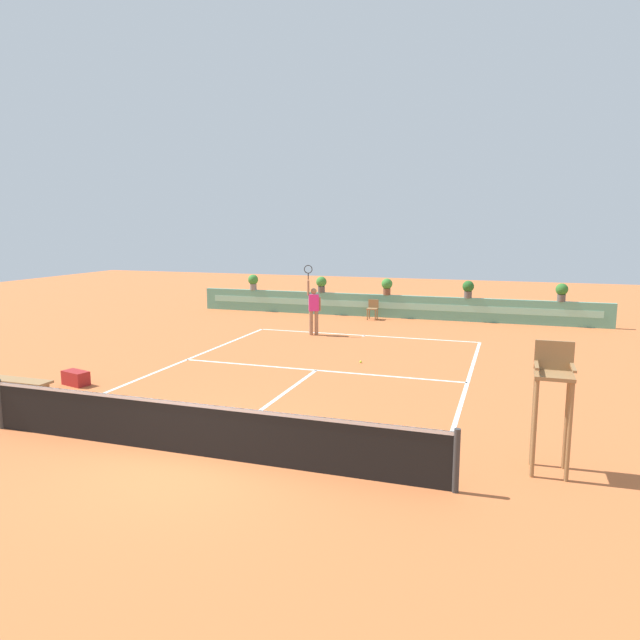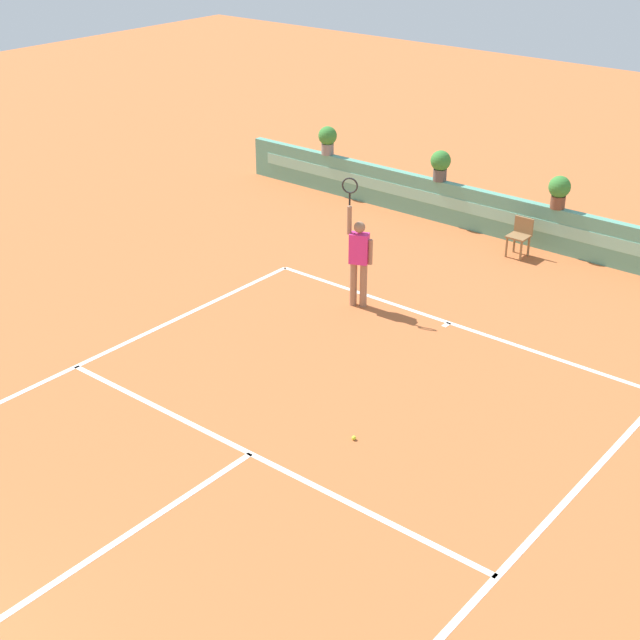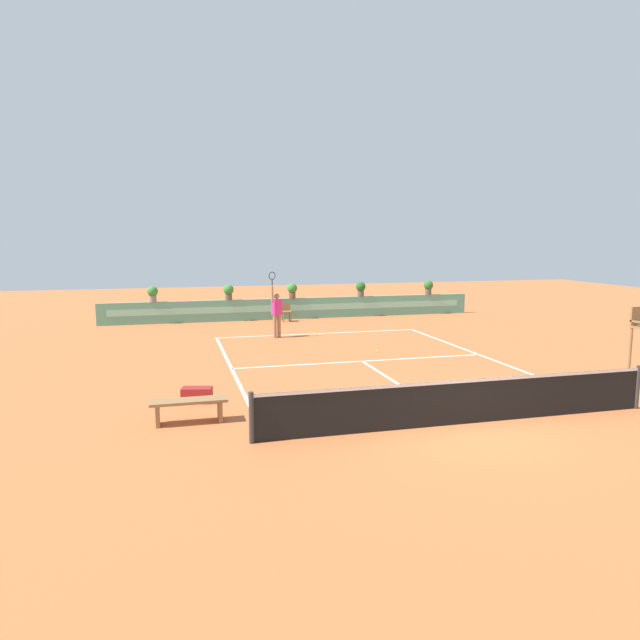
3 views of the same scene
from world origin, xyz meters
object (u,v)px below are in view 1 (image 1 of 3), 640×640
at_px(bench_courtside, 19,385).
at_px(potted_plant_right, 468,288).
at_px(umpire_chair, 553,392).
at_px(ball_kid_chair, 373,308).
at_px(tennis_player, 314,307).
at_px(potted_plant_left, 321,283).
at_px(potted_plant_far_right, 562,291).
at_px(tennis_ball_near_baseline, 361,362).
at_px(potted_plant_far_left, 253,281).
at_px(potted_plant_centre, 387,285).
at_px(gear_bag, 76,378).

xyz_separation_m(bench_courtside, potted_plant_right, (8.84, 14.86, 1.04)).
relative_size(umpire_chair, ball_kid_chair, 2.52).
height_order(tennis_player, potted_plant_left, tennis_player).
relative_size(bench_courtside, potted_plant_far_right, 2.21).
bearing_deg(tennis_player, potted_plant_far_right, 29.53).
bearing_deg(potted_plant_far_right, tennis_player, -150.47).
bearing_deg(ball_kid_chair, tennis_player, -106.17).
bearing_deg(tennis_player, tennis_ball_near_baseline, -53.65).
height_order(tennis_ball_near_baseline, potted_plant_right, potted_plant_right).
xyz_separation_m(potted_plant_far_left, potted_plant_centre, (6.43, 0.00, 0.00)).
bearing_deg(potted_plant_far_right, umpire_chair, -94.52).
xyz_separation_m(tennis_player, potted_plant_right, (5.14, 4.97, 0.36)).
relative_size(potted_plant_left, potted_plant_centre, 1.00).
bearing_deg(umpire_chair, gear_bag, 170.79).
bearing_deg(potted_plant_far_left, potted_plant_right, 0.00).
relative_size(tennis_player, potted_plant_right, 3.57).
xyz_separation_m(ball_kid_chair, tennis_ball_near_baseline, (1.54, -8.00, -0.44)).
bearing_deg(potted_plant_right, tennis_ball_near_baseline, -105.19).
distance_m(bench_courtside, potted_plant_right, 17.33).
bearing_deg(ball_kid_chair, potted_plant_far_right, 5.54).
height_order(potted_plant_left, potted_plant_far_right, same).
distance_m(potted_plant_far_left, potted_plant_left, 3.40).
bearing_deg(potted_plant_far_left, tennis_ball_near_baseline, -49.28).
height_order(bench_courtside, gear_bag, bench_courtside).
xyz_separation_m(potted_plant_centre, potted_plant_far_right, (7.10, 0.00, 0.00)).
bearing_deg(tennis_ball_near_baseline, potted_plant_far_right, 55.48).
xyz_separation_m(bench_courtside, potted_plant_centre, (5.38, 14.86, 1.04)).
bearing_deg(potted_plant_centre, potted_plant_left, 180.00).
bearing_deg(potted_plant_right, ball_kid_chair, -169.40).
height_order(gear_bag, potted_plant_right, potted_plant_right).
xyz_separation_m(tennis_ball_near_baseline, potted_plant_far_right, (6.01, 8.74, 1.38)).
distance_m(tennis_player, tennis_ball_near_baseline, 4.78).
distance_m(ball_kid_chair, tennis_player, 4.45).
xyz_separation_m(tennis_player, potted_plant_left, (-1.35, 4.97, 0.36)).
relative_size(ball_kid_chair, bench_courtside, 0.53).
bearing_deg(ball_kid_chair, potted_plant_left, 164.15).
relative_size(gear_bag, potted_plant_right, 0.97).
height_order(potted_plant_far_left, potted_plant_left, same).
relative_size(tennis_ball_near_baseline, potted_plant_left, 0.09).
height_order(tennis_player, potted_plant_right, tennis_player).
distance_m(potted_plant_far_left, potted_plant_centre, 6.43).
bearing_deg(ball_kid_chair, gear_bag, -110.45).
bearing_deg(tennis_ball_near_baseline, tennis_player, 126.35).
height_order(ball_kid_chair, potted_plant_far_right, potted_plant_far_right).
height_order(gear_bag, potted_plant_left, potted_plant_left).
bearing_deg(potted_plant_far_right, gear_bag, -132.57).
bearing_deg(bench_courtside, umpire_chair, -1.34).
relative_size(gear_bag, potted_plant_far_right, 0.97).
distance_m(tennis_ball_near_baseline, potted_plant_centre, 8.91).
bearing_deg(umpire_chair, tennis_ball_near_baseline, 126.98).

